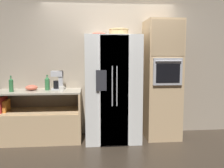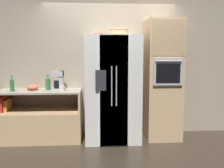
{
  "view_description": "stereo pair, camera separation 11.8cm",
  "coord_description": "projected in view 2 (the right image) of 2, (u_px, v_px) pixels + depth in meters",
  "views": [
    {
      "loc": [
        -0.4,
        -4.35,
        1.52
      ],
      "look_at": [
        0.01,
        -0.04,
        1.03
      ],
      "focal_mm": 40.0,
      "sensor_mm": 36.0,
      "label": 1
    },
    {
      "loc": [
        -0.28,
        -4.36,
        1.52
      ],
      "look_at": [
        0.01,
        -0.04,
        1.03
      ],
      "focal_mm": 40.0,
      "sensor_mm": 36.0,
      "label": 2
    }
  ],
  "objects": [
    {
      "name": "refrigerator",
      "position": [
        112.0,
        89.0,
        4.46
      ],
      "size": [
        0.96,
        0.81,
        1.87
      ],
      "color": "silver",
      "rests_on": "ground_plane"
    },
    {
      "name": "counter_left",
      "position": [
        40.0,
        122.0,
        4.5
      ],
      "size": [
        1.48,
        0.66,
        0.91
      ],
      "color": "tan",
      "rests_on": "ground_plane"
    },
    {
      "name": "wall_oven",
      "position": [
        162.0,
        80.0,
        4.57
      ],
      "size": [
        0.62,
        0.71,
        2.16
      ],
      "color": "tan",
      "rests_on": "ground_plane"
    },
    {
      "name": "mixing_bowl",
      "position": [
        32.0,
        87.0,
        4.48
      ],
      "size": [
        0.22,
        0.22,
        0.1
      ],
      "color": "#DB664C",
      "rests_on": "counter_left"
    },
    {
      "name": "fruit_bowl",
      "position": [
        99.0,
        34.0,
        4.33
      ],
      "size": [
        0.23,
        0.23,
        0.06
      ],
      "color": "#DB664C",
      "rests_on": "refrigerator"
    },
    {
      "name": "bottle_tall",
      "position": [
        48.0,
        83.0,
        4.5
      ],
      "size": [
        0.09,
        0.09,
        0.27
      ],
      "color": "#33723F",
      "rests_on": "counter_left"
    },
    {
      "name": "wicker_basket",
      "position": [
        119.0,
        32.0,
        4.34
      ],
      "size": [
        0.35,
        0.35,
        0.12
      ],
      "color": "tan",
      "rests_on": "refrigerator"
    },
    {
      "name": "mug",
      "position": [
        62.0,
        89.0,
        4.32
      ],
      "size": [
        0.13,
        0.09,
        0.09
      ],
      "color": "silver",
      "rests_on": "counter_left"
    },
    {
      "name": "wall_back",
      "position": [
        110.0,
        62.0,
        4.83
      ],
      "size": [
        12.0,
        0.06,
        2.8
      ],
      "color": "tan",
      "rests_on": "ground_plane"
    },
    {
      "name": "bottle_short",
      "position": [
        12.0,
        84.0,
        4.3
      ],
      "size": [
        0.07,
        0.07,
        0.28
      ],
      "color": "#33723F",
      "rests_on": "counter_left"
    },
    {
      "name": "coffee_maker",
      "position": [
        59.0,
        79.0,
        4.52
      ],
      "size": [
        0.2,
        0.19,
        0.34
      ],
      "color": "#B2B2B7",
      "rests_on": "counter_left"
    },
    {
      "name": "ground_plane",
      "position": [
        111.0,
        140.0,
        4.51
      ],
      "size": [
        20.0,
        20.0,
        0.0
      ],
      "primitive_type": "plane",
      "color": "#382D23"
    }
  ]
}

